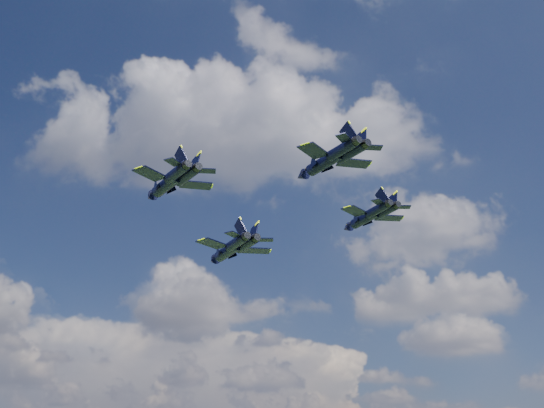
% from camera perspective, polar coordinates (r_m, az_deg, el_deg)
% --- Properties ---
extents(jet_lead, '(13.84, 17.55, 4.36)m').
position_cam_1_polar(jet_lead, '(122.07, -3.78, -3.96)').
color(jet_lead, black).
extents(jet_left, '(12.88, 14.56, 3.75)m').
position_cam_1_polar(jet_left, '(99.25, -8.89, 1.58)').
color(jet_left, black).
extents(jet_right, '(11.51, 14.72, 3.65)m').
position_cam_1_polar(jet_right, '(115.31, 7.66, -1.23)').
color(jet_right, black).
extents(jet_slot, '(12.35, 13.95, 3.60)m').
position_cam_1_polar(jet_slot, '(92.50, 4.28, 3.44)').
color(jet_slot, black).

